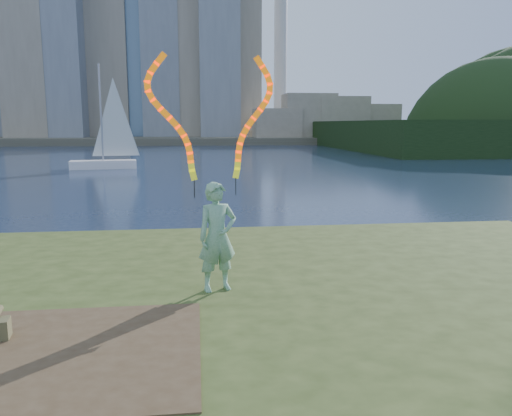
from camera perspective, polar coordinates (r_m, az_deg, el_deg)
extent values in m
plane|color=#19263F|center=(9.86, -2.90, -11.71)|extent=(320.00, 320.00, 0.00)
cube|color=#344217|center=(7.52, -1.54, -17.53)|extent=(20.00, 18.00, 0.30)
cube|color=#344217|center=(7.68, -1.76, -14.86)|extent=(17.00, 15.00, 0.30)
cube|color=#344217|center=(7.77, -1.90, -12.57)|extent=(14.00, 12.00, 0.30)
cube|color=#47331E|center=(6.77, -20.56, -15.19)|extent=(3.20, 3.00, 0.02)
cube|color=#504B3B|center=(104.21, -6.52, 7.89)|extent=(320.00, 40.00, 1.20)
imported|color=#1A6733|center=(8.35, -4.44, -3.32)|extent=(0.77, 0.63, 1.83)
cylinder|color=black|center=(8.21, -7.05, 2.21)|extent=(0.02, 0.02, 0.30)
cylinder|color=black|center=(8.46, -2.33, 2.50)|extent=(0.02, 0.02, 0.30)
cube|color=white|center=(42.33, -17.03, 4.74)|extent=(5.34, 2.40, 0.72)
cylinder|color=gray|center=(42.21, -17.30, 10.18)|extent=(0.14, 0.14, 7.83)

